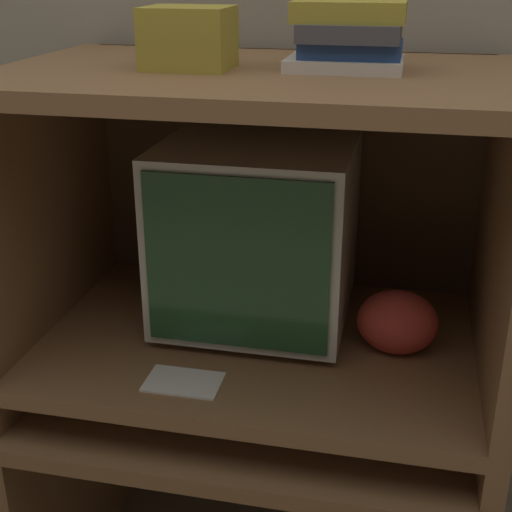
# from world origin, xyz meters

# --- Properties ---
(wall_back) EXTENTS (6.00, 0.06, 2.60)m
(wall_back) POSITION_xyz_m (0.00, 0.71, 1.30)
(wall_back) COLOR gray
(wall_back) RESTS_ON ground_plane
(desk_base) EXTENTS (1.01, 0.68, 0.63)m
(desk_base) POSITION_xyz_m (0.00, 0.29, 0.42)
(desk_base) COLOR brown
(desk_base) RESTS_ON ground_plane
(desk_monitor_shelf) EXTENTS (1.01, 0.65, 0.12)m
(desk_monitor_shelf) POSITION_xyz_m (0.00, 0.33, 0.73)
(desk_monitor_shelf) COLOR brown
(desk_monitor_shelf) RESTS_ON desk_base
(hutch_upper) EXTENTS (1.01, 0.65, 0.58)m
(hutch_upper) POSITION_xyz_m (0.00, 0.36, 1.14)
(hutch_upper) COLOR brown
(hutch_upper) RESTS_ON desk_monitor_shelf
(crt_monitor) EXTENTS (0.41, 0.42, 0.42)m
(crt_monitor) POSITION_xyz_m (-0.02, 0.42, 0.97)
(crt_monitor) COLOR beige
(crt_monitor) RESTS_ON desk_monitor_shelf
(keyboard) EXTENTS (0.42, 0.17, 0.03)m
(keyboard) POSITION_xyz_m (-0.05, 0.21, 0.65)
(keyboard) COLOR #2D2D30
(keyboard) RESTS_ON desk_base
(mouse) EXTENTS (0.07, 0.05, 0.03)m
(mouse) POSITION_xyz_m (0.22, 0.22, 0.65)
(mouse) COLOR black
(mouse) RESTS_ON desk_base
(snack_bag) EXTENTS (0.17, 0.13, 0.14)m
(snack_bag) POSITION_xyz_m (0.30, 0.32, 0.82)
(snack_bag) COLOR #BC382D
(snack_bag) RESTS_ON desk_monitor_shelf
(book_stack) EXTENTS (0.21, 0.16, 0.12)m
(book_stack) POSITION_xyz_m (0.17, 0.34, 1.39)
(book_stack) COLOR beige
(book_stack) RESTS_ON hutch_upper
(paper_card) EXTENTS (0.15, 0.10, 0.00)m
(paper_card) POSITION_xyz_m (-0.10, 0.11, 0.75)
(paper_card) COLOR white
(paper_card) RESTS_ON desk_monitor_shelf
(storage_box) EXTENTS (0.16, 0.14, 0.11)m
(storage_box) POSITION_xyz_m (-0.13, 0.30, 1.39)
(storage_box) COLOR gold
(storage_box) RESTS_ON hutch_upper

